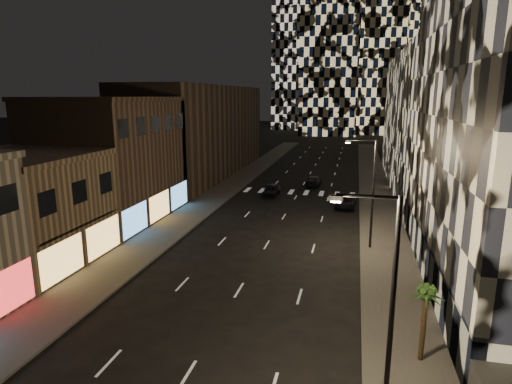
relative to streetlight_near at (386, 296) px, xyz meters
The scene contains 15 objects.
sidewalk_left 44.33m from the streetlight_near, 114.65° to the left, with size 4.00×120.00×0.15m, color #47443F.
sidewalk_right 40.38m from the streetlight_near, 87.64° to the left, with size 4.00×120.00×0.15m, color #47443F.
curb_left 43.50m from the streetlight_near, 112.12° to the left, with size 0.20×120.00×0.15m, color #4C4C47.
curb_right 40.35m from the streetlight_near, 90.65° to the left, with size 0.20×120.00×0.15m, color #4C4C47.
retail_tan 27.67m from the streetlight_near, 156.55° to the left, with size 10.00×10.00×8.00m, color #80684D.
retail_brown 34.58m from the streetlight_near, 137.17° to the left, with size 10.00×15.00×12.00m, color brown.
retail_filler_left 56.09m from the streetlight_near, 116.89° to the left, with size 10.00×40.00×14.00m, color brown.
midrise_base 15.51m from the streetlight_near, 74.78° to the left, with size 0.60×25.00×3.00m, color #383838.
midrise_filler_right 48.56m from the streetlight_near, 76.08° to the left, with size 16.00×40.00×18.00m, color #232326.
streetlight_near is the anchor object (origin of this frame).
streetlight_far 20.00m from the streetlight_near, 90.00° to the left, with size 2.55×0.25×9.00m.
car_dark_midlane 39.32m from the streetlight_near, 107.21° to the left, with size 1.73×4.31×1.47m, color black.
car_dark_oncoming 45.49m from the streetlight_near, 98.69° to the left, with size 1.98×4.88×1.42m, color black.
car_dark_rightlane 33.51m from the streetlight_near, 93.67° to the left, with size 2.10×4.57×1.27m, color black.
palm_tree 5.39m from the streetlight_near, 63.99° to the left, with size 1.93×1.93×3.80m.
Camera 1 is at (6.97, -5.08, 12.49)m, focal length 30.00 mm.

